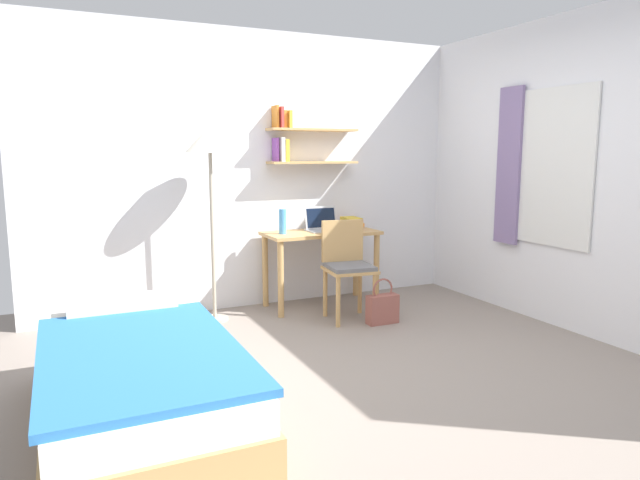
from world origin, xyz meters
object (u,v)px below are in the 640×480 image
(desk, at_px, (321,246))
(book_stack, at_px, (351,223))
(desk_chair, at_px, (347,264))
(handbag, at_px, (382,308))
(standing_lamp, at_px, (210,149))
(water_bottle, at_px, (283,221))
(laptop, at_px, (323,224))
(bed, at_px, (139,384))

(desk, height_order, book_stack, book_stack)
(desk_chair, xyz_separation_m, handbag, (0.20, -0.28, -0.35))
(book_stack, bearing_deg, standing_lamp, -176.03)
(book_stack, bearing_deg, water_bottle, -176.45)
(standing_lamp, bearing_deg, laptop, 5.35)
(laptop, height_order, water_bottle, water_bottle)
(book_stack, bearing_deg, handbag, -98.40)
(desk_chair, bearing_deg, laptop, 88.63)
(standing_lamp, height_order, book_stack, standing_lamp)
(handbag, bearing_deg, standing_lamp, 151.45)
(bed, distance_m, water_bottle, 2.45)
(laptop, bearing_deg, book_stack, -1.05)
(standing_lamp, bearing_deg, desk_chair, -21.39)
(bed, bearing_deg, water_bottle, 49.63)
(bed, height_order, water_bottle, water_bottle)
(bed, distance_m, standing_lamp, 2.33)
(standing_lamp, height_order, laptop, standing_lamp)
(laptop, bearing_deg, desk, -130.43)
(standing_lamp, relative_size, water_bottle, 7.29)
(handbag, bearing_deg, book_stack, 81.60)
(desk, distance_m, laptop, 0.21)
(desk_chair, distance_m, handbag, 0.49)
(standing_lamp, distance_m, book_stack, 1.59)
(desk, relative_size, handbag, 2.71)
(bed, distance_m, book_stack, 3.00)
(bed, relative_size, water_bottle, 8.18)
(standing_lamp, distance_m, laptop, 1.33)
(standing_lamp, xyz_separation_m, water_bottle, (0.67, 0.05, -0.66))
(standing_lamp, bearing_deg, desk, 2.63)
(laptop, relative_size, water_bottle, 1.45)
(standing_lamp, relative_size, handbag, 4.22)
(water_bottle, bearing_deg, standing_lamp, -175.57)
(bed, bearing_deg, laptop, 43.27)
(standing_lamp, relative_size, laptop, 5.04)
(standing_lamp, height_order, handbag, standing_lamp)
(laptop, distance_m, water_bottle, 0.45)
(desk, distance_m, water_bottle, 0.47)
(desk_chair, xyz_separation_m, laptop, (0.01, 0.53, 0.29))
(desk, bearing_deg, desk_chair, -85.92)
(water_bottle, relative_size, book_stack, 0.95)
(bed, bearing_deg, book_stack, 39.08)
(desk, bearing_deg, book_stack, 7.94)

